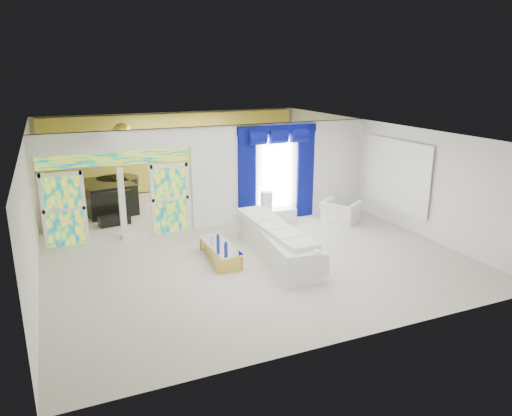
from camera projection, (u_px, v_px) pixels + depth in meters
name	position (u px, v px, depth m)	size (l,w,h in m)	color
floor	(230.00, 235.00, 13.70)	(12.00, 12.00, 0.00)	#B7AF9E
dividing_wall	(282.00, 171.00, 14.99)	(5.70, 0.18, 3.00)	white
dividing_header	(114.00, 141.00, 12.74)	(4.30, 0.18, 0.55)	white
stained_panel_left	(64.00, 210.00, 12.67)	(0.95, 0.04, 2.00)	#994C3F
stained_panel_right	(170.00, 198.00, 13.76)	(0.95, 0.04, 2.00)	#994C3F
stained_transom	(116.00, 159.00, 12.87)	(4.00, 0.05, 0.35)	#994C3F
window_pane	(277.00, 174.00, 14.82)	(1.00, 0.02, 2.30)	white
blue_drape_left	(247.00, 179.00, 14.42)	(0.55, 0.10, 2.80)	#04054B
blue_drape_right	(305.00, 173.00, 15.18)	(0.55, 0.10, 2.80)	#04054B
blue_pelmet	(277.00, 129.00, 14.41)	(2.60, 0.12, 0.25)	#04054B
wall_mirror	(396.00, 174.00, 14.27)	(0.04, 2.70, 1.90)	white
gold_curtains	(176.00, 152.00, 18.48)	(9.70, 0.12, 2.90)	gold
white_sofa	(275.00, 242.00, 12.10)	(0.82, 3.82, 0.73)	silver
coffee_table	(220.00, 253.00, 11.90)	(0.57, 1.71, 0.38)	gold
console_table	(275.00, 216.00, 14.79)	(1.27, 0.40, 0.42)	white
table_lamp	(267.00, 201.00, 14.54)	(0.36, 0.36, 0.58)	silver
armchair	(340.00, 212.00, 14.76)	(1.05, 0.91, 0.68)	silver
grand_piano	(107.00, 197.00, 15.90)	(1.51, 1.98, 1.00)	black
piano_bench	(115.00, 220.00, 14.58)	(0.92, 0.36, 0.31)	black
tv_console	(55.00, 217.00, 14.06)	(0.56, 0.51, 0.81)	tan
chandelier	(122.00, 132.00, 15.08)	(0.60, 0.60, 0.60)	gold
decanters	(219.00, 243.00, 11.73)	(0.14, 0.98, 0.25)	white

